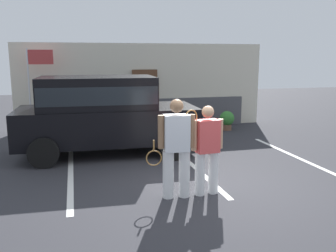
{
  "coord_description": "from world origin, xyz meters",
  "views": [
    {
      "loc": [
        -2.47,
        -6.47,
        2.56
      ],
      "look_at": [
        -0.5,
        1.2,
        1.05
      ],
      "focal_mm": 39.2,
      "sensor_mm": 36.0,
      "label": 1
    }
  ],
  "objects_px": {
    "tennis_player_man": "(176,148)",
    "tennis_player_woman": "(207,149)",
    "potted_plant_by_porch": "(227,120)",
    "parked_suv": "(104,111)",
    "flag_pole": "(35,76)"
  },
  "relations": [
    {
      "from": "parked_suv",
      "to": "tennis_player_woman",
      "type": "distance_m",
      "value": 3.77
    },
    {
      "from": "parked_suv",
      "to": "tennis_player_woman",
      "type": "bearing_deg",
      "value": -62.47
    },
    {
      "from": "tennis_player_man",
      "to": "potted_plant_by_porch",
      "type": "height_order",
      "value": "tennis_player_man"
    },
    {
      "from": "tennis_player_man",
      "to": "potted_plant_by_porch",
      "type": "bearing_deg",
      "value": -117.21
    },
    {
      "from": "potted_plant_by_porch",
      "to": "flag_pole",
      "type": "bearing_deg",
      "value": 175.29
    },
    {
      "from": "tennis_player_woman",
      "to": "potted_plant_by_porch",
      "type": "relative_size",
      "value": 2.49
    },
    {
      "from": "tennis_player_woman",
      "to": "flag_pole",
      "type": "relative_size",
      "value": 0.6
    },
    {
      "from": "tennis_player_man",
      "to": "tennis_player_woman",
      "type": "distance_m",
      "value": 0.6
    },
    {
      "from": "parked_suv",
      "to": "potted_plant_by_porch",
      "type": "distance_m",
      "value": 5.0
    },
    {
      "from": "flag_pole",
      "to": "tennis_player_man",
      "type": "bearing_deg",
      "value": -64.58
    },
    {
      "from": "tennis_player_man",
      "to": "potted_plant_by_porch",
      "type": "xyz_separation_m",
      "value": [
        3.43,
        5.59,
        -0.57
      ]
    },
    {
      "from": "tennis_player_man",
      "to": "flag_pole",
      "type": "distance_m",
      "value": 6.84
    },
    {
      "from": "potted_plant_by_porch",
      "to": "flag_pole",
      "type": "distance_m",
      "value": 6.55
    },
    {
      "from": "parked_suv",
      "to": "tennis_player_woman",
      "type": "height_order",
      "value": "parked_suv"
    },
    {
      "from": "potted_plant_by_porch",
      "to": "flag_pole",
      "type": "xyz_separation_m",
      "value": [
        -6.33,
        0.52,
        1.59
      ]
    }
  ]
}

